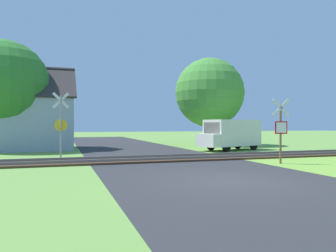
% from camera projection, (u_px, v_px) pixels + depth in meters
% --- Properties ---
extents(ground_plane, '(160.00, 160.00, 0.00)m').
position_uv_depth(ground_plane, '(227.00, 181.00, 10.85)').
color(ground_plane, '#6B9942').
extents(road_asphalt, '(7.95, 80.00, 0.01)m').
position_uv_depth(road_asphalt, '(202.00, 172.00, 12.76)').
color(road_asphalt, '#2D2D30').
rests_on(road_asphalt, ground).
extents(rail_track, '(60.00, 2.60, 0.22)m').
position_uv_depth(rail_track, '(165.00, 159.00, 17.37)').
color(rail_track, '#422D1E').
rests_on(rail_track, ground).
extents(stop_sign_near, '(0.86, 0.23, 3.12)m').
position_uv_depth(stop_sign_near, '(281.00, 128.00, 15.61)').
color(stop_sign_near, brown).
rests_on(stop_sign_near, ground).
extents(crossing_sign_far, '(0.88, 0.15, 3.61)m').
position_uv_depth(crossing_sign_far, '(61.00, 122.00, 17.37)').
color(crossing_sign_far, '#9E9EA5').
rests_on(crossing_sign_far, ground).
extents(house, '(8.46, 5.99, 6.34)m').
position_uv_depth(house, '(17.00, 121.00, 24.52)').
color(house, '#99A3B7').
rests_on(house, ground).
extents(tree_left, '(6.30, 6.30, 7.94)m').
position_uv_depth(tree_left, '(4.00, 84.00, 23.44)').
color(tree_left, '#513823').
rests_on(tree_left, ground).
extents(tree_right, '(6.34, 6.34, 8.02)m').
position_uv_depth(tree_right, '(210.00, 93.00, 30.11)').
color(tree_right, '#513823').
rests_on(tree_right, ground).
extents(mail_truck, '(5.23, 3.25, 2.24)m').
position_uv_depth(mail_truck, '(231.00, 133.00, 24.03)').
color(mail_truck, silver).
rests_on(mail_truck, ground).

